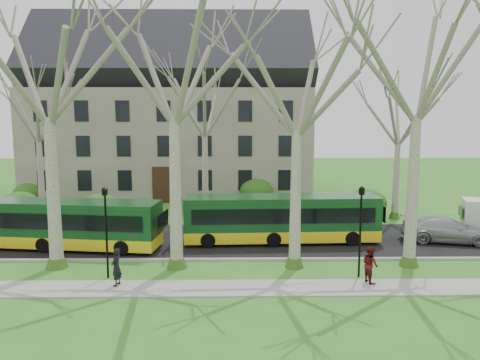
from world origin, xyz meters
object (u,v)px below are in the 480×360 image
Objects in this scene: bus_lead at (62,224)px; pedestrian_a at (116,267)px; sedan at (446,230)px; bus_follow at (281,218)px; pedestrian_b at (370,264)px.

pedestrian_a is at bearing -45.17° from bus_lead.
sedan is at bearing 123.24° from pedestrian_a.
bus_follow reaches higher than bus_lead.
bus_follow is 7.79m from pedestrian_b.
bus_follow is at bearing 143.58° from pedestrian_a.
bus_lead is 22.82m from sedan.
bus_follow reaches higher than pedestrian_b.
bus_follow is 10.02m from sedan.
bus_lead reaches higher than sedan.
pedestrian_b is (-6.60, -6.79, 0.09)m from sedan.
bus_lead reaches higher than pedestrian_b.
pedestrian_b is at bearing 103.28° from pedestrian_a.
pedestrian_a reaches higher than pedestrian_b.
pedestrian_b is at bearing 147.67° from sedan.
pedestrian_a is (-8.17, -7.22, -0.59)m from bus_follow.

